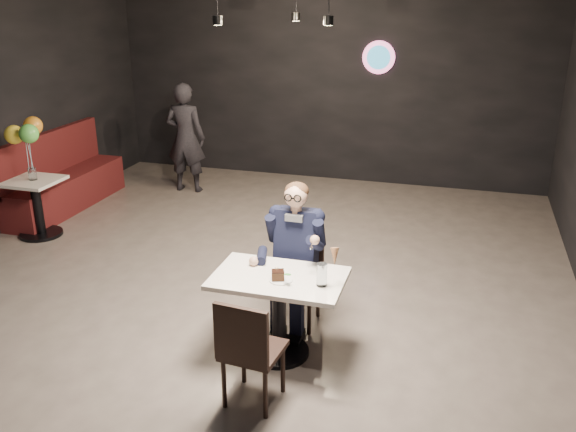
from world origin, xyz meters
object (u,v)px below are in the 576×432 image
(chair_near, at_px, (253,348))
(seated_man, at_px, (297,253))
(side_table, at_px, (38,207))
(main_table, at_px, (279,316))
(balloon_vase, at_px, (32,174))
(booth_bench, at_px, (64,171))
(sundae_glass, at_px, (322,275))
(passerby, at_px, (186,138))
(chair_far, at_px, (296,279))

(chair_near, xyz_separation_m, seated_man, (0.00, 1.21, 0.26))
(side_table, bearing_deg, main_table, -24.81)
(main_table, distance_m, balloon_vase, 4.16)
(chair_near, height_order, booth_bench, booth_bench)
(main_table, bearing_deg, booth_bench, 145.98)
(seated_man, height_order, booth_bench, seated_man)
(sundae_glass, bearing_deg, passerby, 127.45)
(chair_near, height_order, seated_man, seated_man)
(seated_man, relative_size, sundae_glass, 7.50)
(passerby, bearing_deg, sundae_glass, 123.68)
(main_table, relative_size, passerby, 0.65)
(booth_bench, relative_size, balloon_vase, 14.60)
(chair_near, bearing_deg, balloon_vase, 152.92)
(seated_man, xyz_separation_m, sundae_glass, (0.38, -0.62, 0.13))
(chair_far, relative_size, balloon_vase, 6.08)
(sundae_glass, height_order, side_table, sundae_glass)
(sundae_glass, height_order, booth_bench, booth_bench)
(chair_far, height_order, sundae_glass, sundae_glass)
(main_table, height_order, sundae_glass, sundae_glass)
(main_table, height_order, seated_man, seated_man)
(chair_far, bearing_deg, seated_man, 90.00)
(seated_man, height_order, balloon_vase, seated_man)
(main_table, distance_m, passerby, 4.85)
(seated_man, distance_m, side_table, 3.95)
(chair_far, height_order, side_table, chair_far)
(chair_far, height_order, seated_man, seated_man)
(chair_far, relative_size, booth_bench, 0.42)
(chair_near, relative_size, side_table, 1.20)
(side_table, distance_m, passerby, 2.52)
(sundae_glass, bearing_deg, seated_man, 121.69)
(main_table, distance_m, booth_bench, 4.89)
(balloon_vase, bearing_deg, sundae_glass, -23.56)
(main_table, distance_m, chair_near, 0.66)
(main_table, xyz_separation_m, booth_bench, (-4.05, 2.73, 0.18))
(chair_far, height_order, passerby, passerby)
(main_table, xyz_separation_m, side_table, (-3.75, 1.73, 0.01))
(seated_man, bearing_deg, passerby, 128.40)
(sundae_glass, distance_m, passerby, 5.11)
(balloon_vase, bearing_deg, main_table, -24.81)
(chair_near, height_order, passerby, passerby)
(booth_bench, distance_m, passerby, 1.85)
(chair_far, bearing_deg, side_table, 162.48)
(main_table, distance_m, chair_far, 0.56)
(side_table, bearing_deg, sundae_glass, -23.56)
(chair_near, relative_size, sundae_glass, 4.79)
(seated_man, bearing_deg, chair_far, -90.00)
(chair_far, xyz_separation_m, sundae_glass, (0.38, -0.62, 0.39))
(booth_bench, bearing_deg, main_table, -34.02)
(main_table, relative_size, chair_near, 1.20)
(balloon_vase, xyz_separation_m, passerby, (1.02, 2.26, 0.02))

